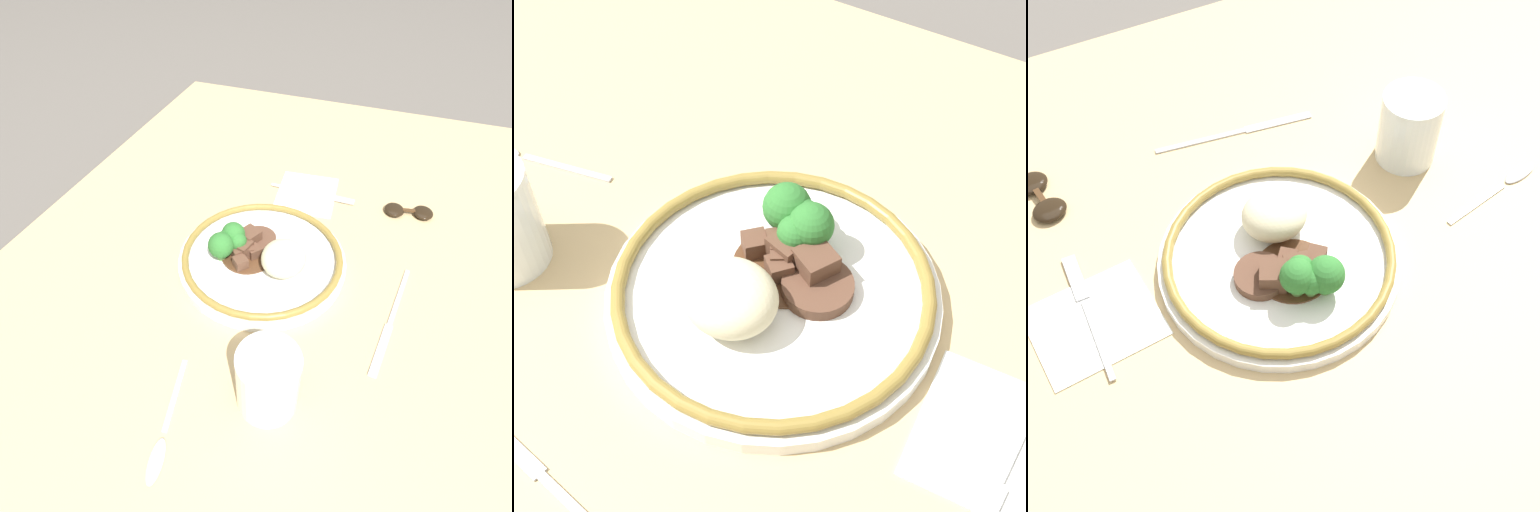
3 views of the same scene
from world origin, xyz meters
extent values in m
plane|color=#5B5651|center=(0.00, 0.00, 0.00)|extent=(8.00, 8.00, 0.00)
cube|color=tan|center=(0.00, 0.00, 0.02)|extent=(1.37, 0.96, 0.03)
cube|color=white|center=(-0.23, -0.01, 0.03)|extent=(0.15, 0.13, 0.00)
cylinder|color=white|center=(-0.01, -0.03, 0.04)|extent=(0.28, 0.28, 0.02)
torus|color=olive|center=(-0.01, -0.03, 0.05)|extent=(0.27, 0.27, 0.01)
ellipsoid|color=beige|center=(0.00, 0.01, 0.07)|extent=(0.08, 0.07, 0.05)
cylinder|color=brown|center=(-0.05, -0.05, 0.05)|extent=(0.06, 0.06, 0.01)
cylinder|color=#51331E|center=(-0.01, -0.05, 0.05)|extent=(0.09, 0.09, 0.00)
cube|color=brown|center=(-0.01, -0.06, 0.06)|extent=(0.03, 0.03, 0.03)
cube|color=brown|center=(-0.01, -0.04, 0.06)|extent=(0.03, 0.03, 0.02)
cube|color=brown|center=(0.00, -0.06, 0.06)|extent=(0.03, 0.03, 0.02)
cube|color=brown|center=(-0.04, -0.06, 0.06)|extent=(0.04, 0.04, 0.03)
cube|color=brown|center=(-0.01, -0.05, 0.06)|extent=(0.03, 0.03, 0.02)
cube|color=brown|center=(0.02, -0.05, 0.06)|extent=(0.03, 0.03, 0.02)
cylinder|color=#5B8E47|center=(-0.02, -0.08, 0.06)|extent=(0.01, 0.01, 0.02)
sphere|color=#2D702D|center=(-0.02, -0.08, 0.08)|extent=(0.04, 0.04, 0.04)
cylinder|color=#5B8E47|center=(-0.01, -0.08, 0.05)|extent=(0.01, 0.01, 0.01)
sphere|color=#2D702D|center=(-0.01, -0.08, 0.07)|extent=(0.03, 0.03, 0.03)
cylinder|color=#5B8E47|center=(-0.01, -0.07, 0.05)|extent=(0.01, 0.01, 0.02)
sphere|color=#2D702D|center=(-0.01, -0.07, 0.07)|extent=(0.03, 0.03, 0.03)
cylinder|color=#5B8E47|center=(0.01, -0.09, 0.05)|extent=(0.02, 0.02, 0.01)
sphere|color=#2D702D|center=(0.01, -0.09, 0.08)|extent=(0.04, 0.04, 0.04)
cylinder|color=#5B8E47|center=(-0.01, -0.09, 0.05)|extent=(0.01, 0.01, 0.02)
sphere|color=#2D702D|center=(-0.01, -0.09, 0.08)|extent=(0.03, 0.03, 0.03)
cylinder|color=#F4AD19|center=(0.21, 0.06, 0.07)|extent=(0.07, 0.07, 0.08)
cylinder|color=white|center=(0.21, 0.06, 0.08)|extent=(0.08, 0.08, 0.10)
cube|color=#B7B7BC|center=(-0.24, -0.03, 0.03)|extent=(0.01, 0.11, 0.00)
cube|color=#B7B7BC|center=(-0.23, 0.06, 0.03)|extent=(0.02, 0.07, 0.00)
cube|color=#B7B7BC|center=(-0.02, 0.20, 0.03)|extent=(0.13, 0.02, 0.00)
cube|color=#B7B7BC|center=(0.09, 0.19, 0.03)|extent=(0.10, 0.02, 0.00)
cube|color=#B7B7BC|center=(0.25, -0.06, 0.03)|extent=(0.10, 0.03, 0.00)
ellipsoid|color=#B7B7BC|center=(0.33, -0.04, 0.03)|extent=(0.06, 0.03, 0.01)
ellipsoid|color=black|center=(-0.23, 0.17, 0.04)|extent=(0.05, 0.04, 0.01)
ellipsoid|color=black|center=(-0.24, 0.22, 0.04)|extent=(0.05, 0.04, 0.01)
cube|color=#472D19|center=(-0.24, 0.20, 0.04)|extent=(0.01, 0.03, 0.00)
camera|label=1|loc=(0.44, 0.12, 0.53)|focal=28.00mm
camera|label=2|loc=(-0.20, 0.28, 0.52)|focal=50.00mm
camera|label=3|loc=(-0.23, -0.46, 0.72)|focal=50.00mm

